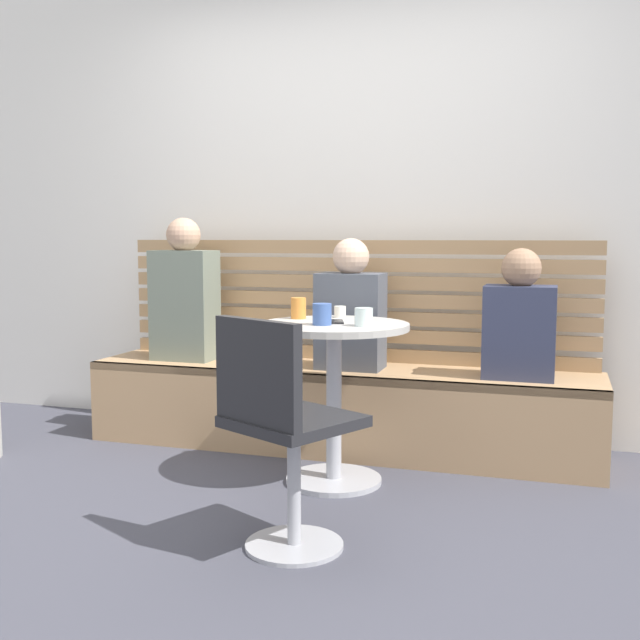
{
  "coord_description": "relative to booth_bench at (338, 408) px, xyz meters",
  "views": [
    {
      "loc": [
        1.11,
        -2.61,
        1.13
      ],
      "look_at": [
        0.07,
        0.66,
        0.75
      ],
      "focal_mm": 42.6,
      "sensor_mm": 36.0,
      "label": 1
    }
  ],
  "objects": [
    {
      "name": "back_wall",
      "position": [
        0.0,
        0.44,
        1.23
      ],
      "size": [
        5.2,
        0.1,
        2.9
      ],
      "primitive_type": "cube",
      "color": "silver",
      "rests_on": "ground"
    },
    {
      "name": "cup_mug_blue",
      "position": [
        0.11,
        -0.64,
        0.57
      ],
      "size": [
        0.08,
        0.08,
        0.09
      ],
      "primitive_type": "cylinder",
      "color": "#3D5B9E",
      "rests_on": "cafe_table"
    },
    {
      "name": "cafe_table",
      "position": [
        0.14,
        -0.55,
        0.3
      ],
      "size": [
        0.68,
        0.68,
        0.74
      ],
      "color": "#ADADB2",
      "rests_on": "ground"
    },
    {
      "name": "cup_glass_short",
      "position": [
        0.3,
        -0.63,
        0.56
      ],
      "size": [
        0.08,
        0.08,
        0.08
      ],
      "primitive_type": "cylinder",
      "color": "silver",
      "rests_on": "cafe_table"
    },
    {
      "name": "ground",
      "position": [
        0.0,
        -1.2,
        -0.22
      ],
      "size": [
        8.0,
        8.0,
        0.0
      ],
      "primitive_type": "plane",
      "color": "#42424C"
    },
    {
      "name": "booth_backrest",
      "position": [
        0.0,
        0.24,
        0.56
      ],
      "size": [
        2.65,
        0.04,
        0.67
      ],
      "color": "#A68157",
      "rests_on": "booth_bench"
    },
    {
      "name": "cup_espresso_small",
      "position": [
        0.1,
        -0.31,
        0.55
      ],
      "size": [
        0.06,
        0.06,
        0.05
      ],
      "primitive_type": "cylinder",
      "color": "silver",
      "rests_on": "cafe_table"
    },
    {
      "name": "booth_bench",
      "position": [
        0.0,
        0.0,
        0.0
      ],
      "size": [
        2.7,
        0.52,
        0.44
      ],
      "color": "tan",
      "rests_on": "ground"
    },
    {
      "name": "person_child_middle",
      "position": [
        0.07,
        -0.01,
        0.52
      ],
      "size": [
        0.34,
        0.22,
        0.68
      ],
      "color": "#4C515B",
      "rests_on": "booth_bench"
    },
    {
      "name": "white_chair",
      "position": [
        0.19,
        -1.36,
        0.24
      ],
      "size": [
        0.54,
        0.54,
        0.85
      ],
      "color": "#ADADB2",
      "rests_on": "ground"
    },
    {
      "name": "person_child_left",
      "position": [
        0.93,
        -0.03,
        0.5
      ],
      "size": [
        0.34,
        0.22,
        0.63
      ],
      "color": "#333851",
      "rests_on": "booth_bench"
    },
    {
      "name": "cup_tumbler_orange",
      "position": [
        -0.07,
        -0.43,
        0.57
      ],
      "size": [
        0.07,
        0.07,
        0.1
      ],
      "primitive_type": "cylinder",
      "color": "orange",
      "rests_on": "cafe_table"
    },
    {
      "name": "person_adult",
      "position": [
        -0.89,
        -0.01,
        0.58
      ],
      "size": [
        0.34,
        0.22,
        0.79
      ],
      "color": "slate",
      "rests_on": "booth_bench"
    },
    {
      "name": "phone_on_table",
      "position": [
        0.14,
        -0.53,
        0.52
      ],
      "size": [
        0.11,
        0.16,
        0.01
      ],
      "primitive_type": "cube",
      "rotation": [
        0.0,
        0.0,
        0.33
      ],
      "color": "black",
      "rests_on": "cafe_table"
    }
  ]
}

